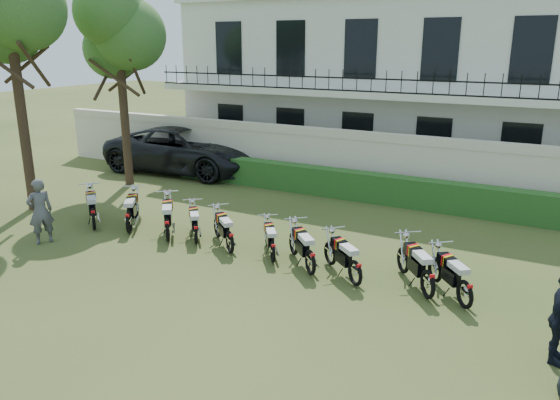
{
  "coord_description": "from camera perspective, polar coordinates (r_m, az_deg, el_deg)",
  "views": [
    {
      "loc": [
        6.03,
        -10.43,
        5.4
      ],
      "look_at": [
        -0.77,
        2.18,
        1.21
      ],
      "focal_mm": 35.0,
      "sensor_mm": 36.0,
      "label": 1
    }
  ],
  "objects": [
    {
      "name": "motorcycle_6",
      "position": [
        13.01,
        3.21,
        -5.91
      ],
      "size": [
        1.43,
        1.46,
        1.06
      ],
      "rotation": [
        0.0,
        0.0,
        0.77
      ],
      "color": "black",
      "rests_on": "ground"
    },
    {
      "name": "suv",
      "position": [
        23.62,
        -9.83,
        5.21
      ],
      "size": [
        7.08,
        3.63,
        1.91
      ],
      "primitive_type": "imported",
      "rotation": [
        0.0,
        0.0,
        1.64
      ],
      "color": "black",
      "rests_on": "ground"
    },
    {
      "name": "inspector",
      "position": [
        16.31,
        -23.77,
        -1.09
      ],
      "size": [
        0.68,
        0.79,
        1.84
      ],
      "primitive_type": "imported",
      "rotation": [
        0.0,
        0.0,
        -2.0
      ],
      "color": "#5E5D63",
      "rests_on": "ground"
    },
    {
      "name": "motorcycle_4",
      "position": [
        14.36,
        -5.27,
        -3.86
      ],
      "size": [
        1.48,
        1.3,
        1.02
      ],
      "rotation": [
        0.0,
        0.0,
        0.86
      ],
      "color": "black",
      "rests_on": "ground"
    },
    {
      "name": "hedge",
      "position": [
        18.98,
        12.0,
        0.96
      ],
      "size": [
        18.0,
        0.6,
        1.0
      ],
      "primitive_type": "cube",
      "color": "#25491A",
      "rests_on": "ground"
    },
    {
      "name": "motorcycle_5",
      "position": [
        13.72,
        -0.77,
        -4.93
      ],
      "size": [
        1.09,
        1.44,
        0.94
      ],
      "rotation": [
        0.0,
        0.0,
        0.64
      ],
      "color": "black",
      "rests_on": "ground"
    },
    {
      "name": "motorcycle_3",
      "position": [
        15.1,
        -8.81,
        -3.04
      ],
      "size": [
        1.23,
        1.43,
        0.98
      ],
      "rotation": [
        0.0,
        0.0,
        0.7
      ],
      "color": "black",
      "rests_on": "ground"
    },
    {
      "name": "motorcycle_2",
      "position": [
        15.41,
        -11.69,
        -2.53
      ],
      "size": [
        1.36,
        1.69,
        1.13
      ],
      "rotation": [
        0.0,
        0.0,
        0.67
      ],
      "color": "black",
      "rests_on": "ground"
    },
    {
      "name": "motorcycle_8",
      "position": [
        12.26,
        15.24,
        -7.83
      ],
      "size": [
        1.33,
        1.65,
        1.1
      ],
      "rotation": [
        0.0,
        0.0,
        0.66
      ],
      "color": "black",
      "rests_on": "ground"
    },
    {
      "name": "tree_west_near",
      "position": [
        21.52,
        -16.56,
        16.95
      ],
      "size": [
        3.4,
        3.2,
        7.9
      ],
      "color": "#473323",
      "rests_on": "ground"
    },
    {
      "name": "motorcycle_0",
      "position": [
        16.95,
        -18.96,
        -1.37
      ],
      "size": [
        1.62,
        1.43,
        1.12
      ],
      "rotation": [
        0.0,
        0.0,
        0.85
      ],
      "color": "black",
      "rests_on": "ground"
    },
    {
      "name": "motorcycle_7",
      "position": [
        12.56,
        7.88,
        -6.95
      ],
      "size": [
        1.49,
        1.31,
        1.03
      ],
      "rotation": [
        0.0,
        0.0,
        0.86
      ],
      "color": "black",
      "rests_on": "ground"
    },
    {
      "name": "perimeter_wall",
      "position": [
        19.85,
        10.02,
        3.74
      ],
      "size": [
        30.0,
        0.35,
        2.3
      ],
      "color": "beige",
      "rests_on": "ground"
    },
    {
      "name": "ground",
      "position": [
        13.21,
        -1.55,
        -7.86
      ],
      "size": [
        100.0,
        100.0,
        0.0
      ],
      "primitive_type": "plane",
      "color": "#32461C",
      "rests_on": "ground"
    },
    {
      "name": "motorcycle_9",
      "position": [
        12.08,
        18.8,
        -8.67
      ],
      "size": [
        1.31,
        1.53,
        1.05
      ],
      "rotation": [
        0.0,
        0.0,
        0.7
      ],
      "color": "black",
      "rests_on": "ground"
    },
    {
      "name": "motorcycle_1",
      "position": [
        16.33,
        -15.55,
        -1.74
      ],
      "size": [
        1.24,
        1.74,
        1.11
      ],
      "rotation": [
        0.0,
        0.0,
        0.6
      ],
      "color": "black",
      "rests_on": "ground"
    },
    {
      "name": "building",
      "position": [
        25.18,
        14.75,
        11.92
      ],
      "size": [
        20.4,
        9.6,
        7.4
      ],
      "color": "silver",
      "rests_on": "ground"
    }
  ]
}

